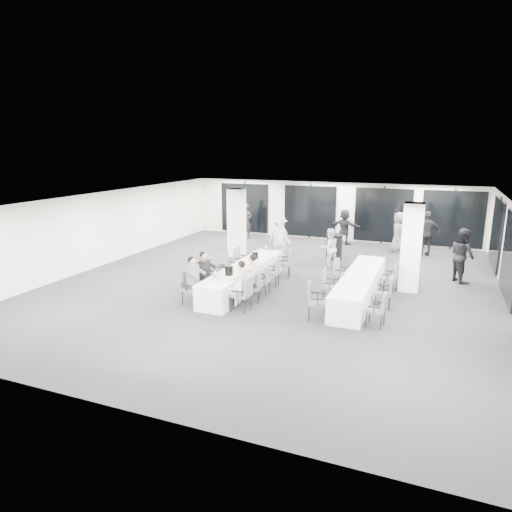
{
  "coord_description": "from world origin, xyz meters",
  "views": [
    {
      "loc": [
        4.89,
        -13.73,
        4.51
      ],
      "look_at": [
        -0.57,
        -0.2,
        0.96
      ],
      "focal_mm": 32.0,
      "sensor_mm": 36.0,
      "label": 1
    }
  ],
  "objects_px": {
    "chair_main_right_fourth": "(274,271)",
    "chair_side_left_far": "(340,271)",
    "banquet_table_main": "(244,277)",
    "chair_main_right_mid": "(264,279)",
    "chair_side_right_near": "(379,308)",
    "standing_guest_d": "(427,231)",
    "chair_main_left_near": "(190,285)",
    "chair_main_left_far": "(240,259)",
    "standing_guest_f": "(344,225)",
    "chair_side_left_mid": "(328,283)",
    "standing_guest_b": "(330,245)",
    "chair_main_left_second": "(201,281)",
    "chair_side_right_far": "(392,276)",
    "ice_bucket_far": "(255,255)",
    "chair_main_right_second": "(255,285)",
    "chair_main_right_near": "(244,292)",
    "chair_main_right_far": "(286,261)",
    "standing_guest_h": "(463,252)",
    "chair_main_left_fourth": "(227,266)",
    "chair_side_right_mid": "(386,290)",
    "standing_guest_a": "(280,237)",
    "chair_main_left_mid": "(214,271)",
    "cocktail_table": "(334,247)",
    "standing_guest_c": "(280,233)",
    "banquet_table_side": "(359,286)",
    "standing_guest_g": "(246,219)",
    "chair_side_left_near": "(314,298)",
    "standing_guest_e": "(399,230)"
  },
  "relations": [
    {
      "from": "chair_main_left_far",
      "to": "chair_main_right_second",
      "type": "relative_size",
      "value": 1.07
    },
    {
      "from": "chair_main_right_far",
      "to": "chair_side_right_near",
      "type": "height_order",
      "value": "chair_main_right_far"
    },
    {
      "from": "chair_main_right_mid",
      "to": "standing_guest_e",
      "type": "height_order",
      "value": "standing_guest_e"
    },
    {
      "from": "chair_main_left_second",
      "to": "chair_main_left_fourth",
      "type": "height_order",
      "value": "chair_main_left_fourth"
    },
    {
      "from": "ice_bucket_far",
      "to": "chair_main_right_fourth",
      "type": "bearing_deg",
      "value": -31.18
    },
    {
      "from": "banquet_table_main",
      "to": "chair_main_right_mid",
      "type": "xyz_separation_m",
      "value": [
        0.83,
        -0.31,
        0.12
      ]
    },
    {
      "from": "chair_side_right_far",
      "to": "ice_bucket_far",
      "type": "height_order",
      "value": "ice_bucket_far"
    },
    {
      "from": "chair_main_left_second",
      "to": "standing_guest_c",
      "type": "relative_size",
      "value": 0.48
    },
    {
      "from": "cocktail_table",
      "to": "standing_guest_a",
      "type": "distance_m",
      "value": 2.22
    },
    {
      "from": "chair_main_left_mid",
      "to": "standing_guest_e",
      "type": "height_order",
      "value": "standing_guest_e"
    },
    {
      "from": "chair_side_left_far",
      "to": "chair_main_right_far",
      "type": "bearing_deg",
      "value": -89.03
    },
    {
      "from": "chair_side_right_near",
      "to": "standing_guest_d",
      "type": "height_order",
      "value": "standing_guest_d"
    },
    {
      "from": "standing_guest_c",
      "to": "ice_bucket_far",
      "type": "distance_m",
      "value": 3.65
    },
    {
      "from": "standing_guest_h",
      "to": "cocktail_table",
      "type": "bearing_deg",
      "value": 39.98
    },
    {
      "from": "chair_main_right_second",
      "to": "chair_side_left_far",
      "type": "relative_size",
      "value": 1.0
    },
    {
      "from": "chair_main_left_near",
      "to": "chair_main_right_near",
      "type": "xyz_separation_m",
      "value": [
        1.67,
        0.05,
        -0.02
      ]
    },
    {
      "from": "cocktail_table",
      "to": "standing_guest_c",
      "type": "bearing_deg",
      "value": -172.11
    },
    {
      "from": "chair_main_right_near",
      "to": "standing_guest_b",
      "type": "relative_size",
      "value": 0.57
    },
    {
      "from": "chair_side_left_near",
      "to": "banquet_table_side",
      "type": "bearing_deg",
      "value": 144.08
    },
    {
      "from": "chair_main_left_far",
      "to": "chair_side_right_near",
      "type": "distance_m",
      "value": 6.2
    },
    {
      "from": "standing_guest_g",
      "to": "chair_main_left_mid",
      "type": "bearing_deg",
      "value": -63.14
    },
    {
      "from": "chair_side_left_mid",
      "to": "chair_side_left_far",
      "type": "xyz_separation_m",
      "value": [
        0.01,
        1.67,
        -0.04
      ]
    },
    {
      "from": "standing_guest_b",
      "to": "chair_main_left_second",
      "type": "bearing_deg",
      "value": 21.8
    },
    {
      "from": "chair_main_right_fourth",
      "to": "chair_side_left_far",
      "type": "xyz_separation_m",
      "value": [
        1.97,
        0.95,
        -0.04
      ]
    },
    {
      "from": "chair_main_left_mid",
      "to": "standing_guest_a",
      "type": "xyz_separation_m",
      "value": [
        0.6,
        4.74,
        0.29
      ]
    },
    {
      "from": "chair_main_left_near",
      "to": "chair_side_right_far",
      "type": "height_order",
      "value": "chair_main_left_near"
    },
    {
      "from": "standing_guest_a",
      "to": "chair_side_left_far",
      "type": "bearing_deg",
      "value": -58.98
    },
    {
      "from": "cocktail_table",
      "to": "standing_guest_c",
      "type": "xyz_separation_m",
      "value": [
        -2.25,
        -0.31,
        0.44
      ]
    },
    {
      "from": "chair_main_left_mid",
      "to": "chair_side_right_near",
      "type": "bearing_deg",
      "value": 66.76
    },
    {
      "from": "chair_main_left_far",
      "to": "ice_bucket_far",
      "type": "relative_size",
      "value": 3.89
    },
    {
      "from": "chair_side_right_near",
      "to": "standing_guest_f",
      "type": "distance_m",
      "value": 10.06
    },
    {
      "from": "chair_main_left_near",
      "to": "chair_main_left_far",
      "type": "distance_m",
      "value": 3.55
    },
    {
      "from": "standing_guest_g",
      "to": "standing_guest_h",
      "type": "bearing_deg",
      "value": -12.62
    },
    {
      "from": "chair_side_right_mid",
      "to": "chair_side_right_far",
      "type": "distance_m",
      "value": 1.59
    },
    {
      "from": "chair_main_right_far",
      "to": "standing_guest_d",
      "type": "height_order",
      "value": "standing_guest_d"
    },
    {
      "from": "chair_main_left_fourth",
      "to": "standing_guest_b",
      "type": "xyz_separation_m",
      "value": [
        2.78,
        3.14,
        0.29
      ]
    },
    {
      "from": "banquet_table_main",
      "to": "chair_main_left_mid",
      "type": "relative_size",
      "value": 4.82
    },
    {
      "from": "banquet_table_side",
      "to": "chair_side_left_mid",
      "type": "distance_m",
      "value": 1.03
    },
    {
      "from": "chair_main_left_second",
      "to": "chair_main_right_mid",
      "type": "height_order",
      "value": "chair_main_left_second"
    },
    {
      "from": "standing_guest_b",
      "to": "standing_guest_c",
      "type": "xyz_separation_m",
      "value": [
        -2.36,
        1.08,
        0.11
      ]
    },
    {
      "from": "chair_main_left_far",
      "to": "chair_side_right_mid",
      "type": "xyz_separation_m",
      "value": [
        5.29,
        -1.78,
        -0.01
      ]
    },
    {
      "from": "standing_guest_a",
      "to": "standing_guest_g",
      "type": "xyz_separation_m",
      "value": [
        -2.93,
        3.3,
        0.08
      ]
    },
    {
      "from": "standing_guest_f",
      "to": "chair_side_left_mid",
      "type": "bearing_deg",
      "value": 116.49
    },
    {
      "from": "chair_main_right_near",
      "to": "standing_guest_b",
      "type": "distance_m",
      "value": 5.65
    },
    {
      "from": "chair_main_right_second",
      "to": "chair_side_right_mid",
      "type": "distance_m",
      "value": 3.74
    },
    {
      "from": "chair_main_left_near",
      "to": "chair_main_right_far",
      "type": "height_order",
      "value": "chair_main_right_far"
    },
    {
      "from": "standing_guest_a",
      "to": "standing_guest_b",
      "type": "height_order",
      "value": "standing_guest_a"
    },
    {
      "from": "chair_main_right_near",
      "to": "chair_main_right_far",
      "type": "bearing_deg",
      "value": 2.69
    },
    {
      "from": "chair_main_right_far",
      "to": "standing_guest_h",
      "type": "xyz_separation_m",
      "value": [
        5.68,
        1.69,
        0.47
      ]
    },
    {
      "from": "chair_side_left_mid",
      "to": "standing_guest_h",
      "type": "xyz_separation_m",
      "value": [
        3.72,
        3.63,
        0.5
      ]
    }
  ]
}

